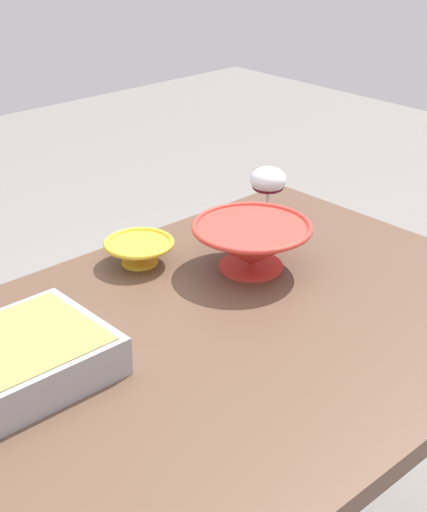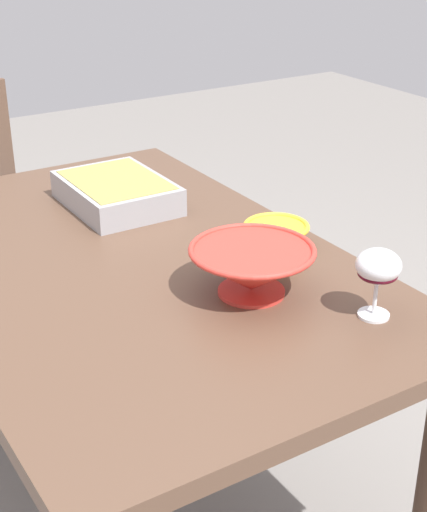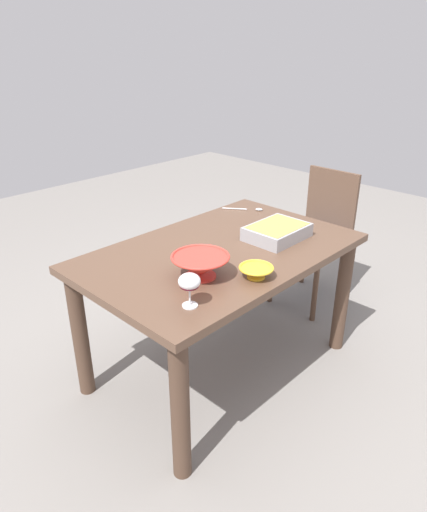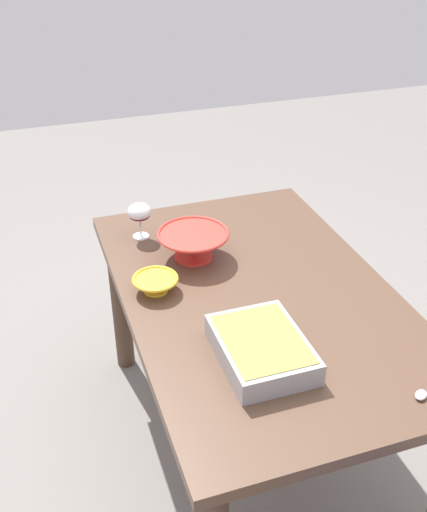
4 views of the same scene
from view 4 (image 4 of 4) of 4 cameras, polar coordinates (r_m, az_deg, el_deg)
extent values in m
plane|color=gray|center=(2.57, 3.53, -17.01)|extent=(8.00, 8.00, 0.00)
cube|color=brown|center=(2.08, 4.18, -3.85)|extent=(1.41, 0.89, 0.04)
cylinder|color=#493427|center=(2.72, -8.64, -4.20)|extent=(0.08, 0.08, 0.70)
cylinder|color=#493427|center=(2.90, 6.01, -1.44)|extent=(0.08, 0.08, 0.70)
cylinder|color=white|center=(2.40, -6.75, 1.83)|extent=(0.06, 0.06, 0.01)
cylinder|color=white|center=(2.38, -6.81, 2.66)|extent=(0.01, 0.01, 0.07)
ellipsoid|color=white|center=(2.34, -6.92, 4.13)|extent=(0.09, 0.09, 0.06)
ellipsoid|color=#4C0A19|center=(2.35, -6.89, 3.75)|extent=(0.08, 0.08, 0.03)
cube|color=#99999E|center=(1.79, 4.50, -8.61)|extent=(0.32, 0.24, 0.07)
cube|color=#9E8C47|center=(1.77, 4.53, -7.92)|extent=(0.29, 0.22, 0.02)
cylinder|color=yellow|center=(2.08, -5.38, -3.17)|extent=(0.08, 0.08, 0.01)
cone|color=yellow|center=(2.07, -5.41, -2.60)|extent=(0.15, 0.15, 0.04)
torus|color=yellow|center=(2.06, -5.44, -2.13)|extent=(0.16, 0.16, 0.01)
cylinder|color=red|center=(2.25, -1.87, -0.03)|extent=(0.14, 0.14, 0.01)
cone|color=red|center=(2.23, -1.89, 1.06)|extent=(0.26, 0.26, 0.09)
torus|color=red|center=(2.20, -1.91, 2.08)|extent=(0.26, 0.26, 0.01)
ellipsoid|color=silver|center=(1.78, 18.73, -12.13)|extent=(0.05, 0.05, 0.01)
camera|label=1|loc=(1.81, 44.75, 9.19)|focal=53.64mm
camera|label=2|loc=(3.32, 6.28, 24.16)|focal=54.04mm
camera|label=3|loc=(3.22, -35.55, 22.46)|focal=32.42mm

